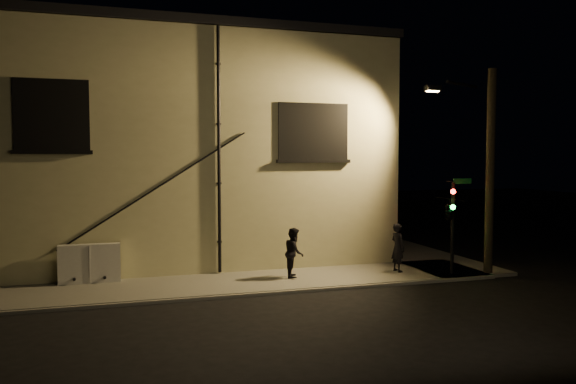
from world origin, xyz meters
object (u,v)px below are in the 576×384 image
object	(u,v)px
streetlamp_pole	(487,167)
pedestrian_a	(398,247)
utility_cabinet	(90,263)
traffic_signal	(450,211)
pedestrian_b	(294,252)

from	to	relation	value
streetlamp_pole	pedestrian_a	bearing A→B (deg)	160.56
utility_cabinet	traffic_signal	size ratio (longest dim) A/B	0.58
utility_cabinet	streetlamp_pole	size ratio (longest dim) A/B	0.26
traffic_signal	streetlamp_pole	size ratio (longest dim) A/B	0.46
pedestrian_a	utility_cabinet	bearing A→B (deg)	75.45
utility_cabinet	pedestrian_b	distance (m)	6.53
pedestrian_a	streetlamp_pole	size ratio (longest dim) A/B	0.24
pedestrian_b	streetlamp_pole	world-z (taller)	streetlamp_pole
pedestrian_a	streetlamp_pole	xyz separation A→B (m)	(2.81, -0.99, 2.80)
pedestrian_a	traffic_signal	size ratio (longest dim) A/B	0.52
pedestrian_b	traffic_signal	xyz separation A→B (m)	(5.10, -1.20, 1.36)
pedestrian_b	traffic_signal	size ratio (longest dim) A/B	0.50
utility_cabinet	streetlamp_pole	world-z (taller)	streetlamp_pole
utility_cabinet	pedestrian_b	xyz separation A→B (m)	(6.44, -1.07, 0.20)
pedestrian_b	traffic_signal	bearing A→B (deg)	-84.70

